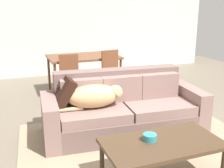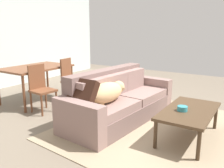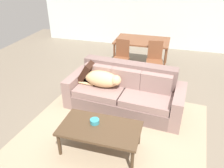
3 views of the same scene
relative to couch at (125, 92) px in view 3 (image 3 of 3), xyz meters
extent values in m
plane|color=#746756|center=(0.12, -0.11, -0.34)|extent=(10.00, 10.00, 0.00)
cube|color=silver|center=(0.12, 3.89, 1.01)|extent=(8.00, 0.12, 2.70)
cube|color=tan|center=(-0.01, -0.82, -0.33)|extent=(3.30, 3.06, 0.01)
cube|color=#715953|center=(-0.01, -0.06, -0.18)|extent=(1.97, 1.04, 0.31)
cube|color=gray|center=(-0.48, -0.02, 0.04)|extent=(0.99, 0.93, 0.14)
cube|color=gray|center=(0.47, -0.10, 0.04)|extent=(0.99, 0.93, 0.14)
cube|color=#715953|center=(0.02, 0.26, 0.33)|extent=(1.92, 0.39, 0.43)
cube|color=gray|center=(-0.58, 0.12, 0.29)|extent=(0.60, 0.21, 0.37)
cube|color=gray|center=(0.01, 0.07, 0.29)|extent=(0.60, 0.21, 0.37)
cube|color=gray|center=(0.60, 0.03, 0.29)|extent=(0.60, 0.21, 0.37)
cube|color=gray|center=(-1.05, 0.02, -0.04)|extent=(0.27, 0.91, 0.60)
cube|color=gray|center=(1.04, -0.15, -0.04)|extent=(0.27, 0.91, 0.60)
ellipsoid|color=tan|center=(-0.46, -0.06, 0.27)|extent=(0.74, 0.40, 0.32)
sphere|color=tan|center=(-0.16, -0.10, 0.31)|extent=(0.20, 0.20, 0.20)
cone|color=#9E7E57|center=(-0.17, -0.19, 0.30)|extent=(0.10, 0.12, 0.09)
cylinder|color=tan|center=(-0.79, -0.10, 0.14)|extent=(0.33, 0.08, 0.05)
cube|color=black|center=(-0.85, 0.12, 0.31)|extent=(0.34, 0.45, 0.44)
cube|color=#4A3522|center=(-0.10, -1.27, 0.09)|extent=(1.23, 0.66, 0.04)
cylinder|color=#3F2D1D|center=(-0.66, -1.55, -0.13)|extent=(0.05, 0.05, 0.41)
cylinder|color=#3F2D1D|center=(0.47, -1.55, -0.13)|extent=(0.05, 0.05, 0.41)
cylinder|color=#3F2D1D|center=(-0.66, -0.99, -0.13)|extent=(0.05, 0.05, 0.41)
cylinder|color=#3F2D1D|center=(0.47, -0.99, -0.13)|extent=(0.05, 0.05, 0.41)
cylinder|color=teal|center=(-0.20, -1.20, 0.14)|extent=(0.14, 0.14, 0.07)
cube|color=brown|center=(-0.02, 2.11, 0.42)|extent=(1.45, 0.94, 0.04)
cylinder|color=brown|center=(-0.69, 1.69, 0.03)|extent=(0.05, 0.05, 0.74)
cylinder|color=brown|center=(0.66, 1.69, 0.03)|extent=(0.05, 0.05, 0.74)
cylinder|color=brown|center=(-0.69, 2.53, 0.03)|extent=(0.05, 0.05, 0.74)
cylinder|color=brown|center=(0.66, 2.53, 0.03)|extent=(0.05, 0.05, 0.74)
cube|color=brown|center=(-0.46, 1.41, 0.09)|extent=(0.44, 0.44, 0.04)
cube|color=brown|center=(-0.44, 1.59, 0.34)|extent=(0.36, 0.07, 0.47)
cylinder|color=brown|center=(-0.65, 1.26, -0.14)|extent=(0.04, 0.04, 0.41)
cylinder|color=brown|center=(-0.31, 1.23, -0.14)|extent=(0.04, 0.04, 0.41)
cylinder|color=brown|center=(-0.61, 1.60, -0.14)|extent=(0.04, 0.04, 0.41)
cylinder|color=brown|center=(-0.27, 1.56, -0.14)|extent=(0.04, 0.04, 0.41)
cube|color=brown|center=(0.42, 1.43, 0.11)|extent=(0.45, 0.45, 0.04)
cube|color=brown|center=(0.39, 1.61, 0.37)|extent=(0.36, 0.08, 0.48)
cylinder|color=brown|center=(0.27, 1.24, -0.12)|extent=(0.04, 0.04, 0.43)
cylinder|color=brown|center=(0.61, 1.29, -0.12)|extent=(0.04, 0.04, 0.43)
cylinder|color=brown|center=(0.23, 1.58, -0.12)|extent=(0.04, 0.04, 0.43)
cylinder|color=brown|center=(0.56, 1.62, -0.12)|extent=(0.04, 0.04, 0.43)
camera|label=1|loc=(-1.50, -3.52, 1.46)|focal=44.86mm
camera|label=2|loc=(-3.44, -2.08, 1.26)|focal=37.97mm
camera|label=3|loc=(0.80, -3.71, 2.30)|focal=35.31mm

